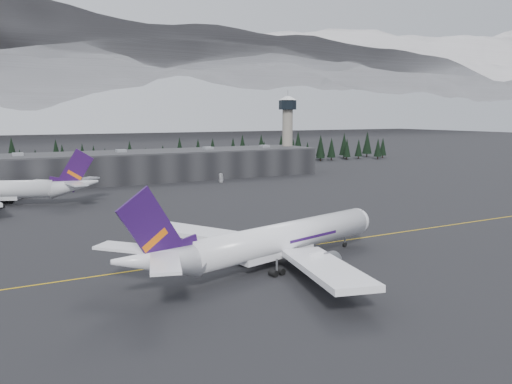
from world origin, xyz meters
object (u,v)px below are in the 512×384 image
jet_main (266,242)px  gse_vehicle_a (51,193)px  gse_vehicle_b (221,181)px  control_tower (288,125)px  terminal (145,166)px

jet_main → gse_vehicle_a: jet_main is taller
jet_main → gse_vehicle_b: size_ratio=14.62×
gse_vehicle_a → gse_vehicle_b: size_ratio=1.28×
control_tower → gse_vehicle_a: bearing=-166.7°
gse_vehicle_a → gse_vehicle_b: bearing=-0.6°
jet_main → gse_vehicle_a: (-26.33, 112.70, -4.32)m
control_tower → gse_vehicle_b: 60.59m
gse_vehicle_a → gse_vehicle_b: gse_vehicle_a is taller
control_tower → jet_main: (-89.84, -140.13, -18.36)m
terminal → gse_vehicle_a: size_ratio=30.50×
terminal → jet_main: jet_main is taller
terminal → jet_main: size_ratio=2.67×
gse_vehicle_b → terminal: bearing=-154.0°
gse_vehicle_a → terminal: bearing=30.0°
terminal → gse_vehicle_a: bearing=-149.3°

